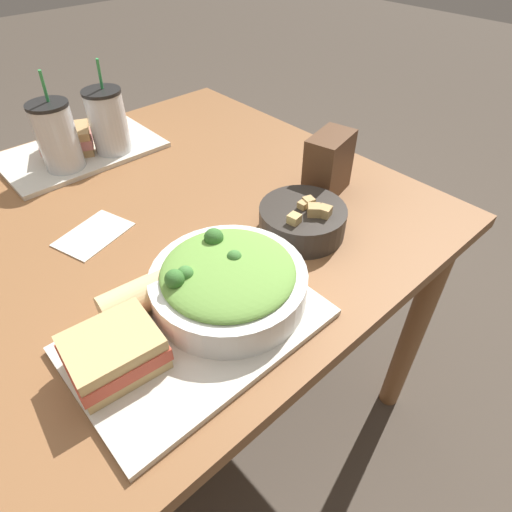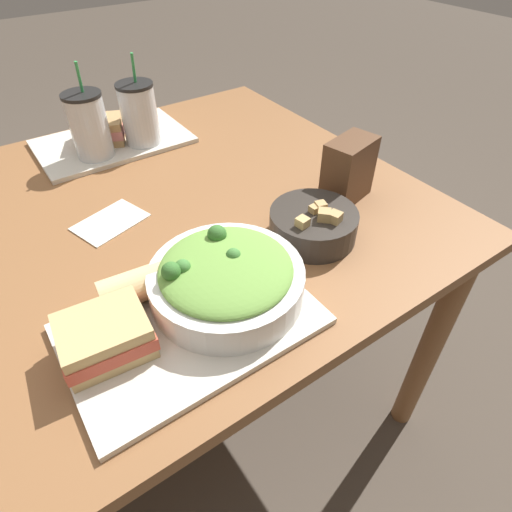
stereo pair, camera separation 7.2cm
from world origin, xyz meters
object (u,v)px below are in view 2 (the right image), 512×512
(baguette_near, at_px, (145,283))
(chip_bag, at_px, (348,170))
(salad_bowl, at_px, (226,278))
(drink_cup_dark, at_px, (90,128))
(napkin_folded, at_px, (110,222))
(soup_bowl, at_px, (313,224))
(sandwich_near, at_px, (105,336))
(sandwich_far, at_px, (100,130))
(drink_cup_red, at_px, (140,116))

(baguette_near, xyz_separation_m, chip_bag, (0.51, 0.04, 0.03))
(salad_bowl, distance_m, drink_cup_dark, 0.62)
(baguette_near, height_order, napkin_folded, baguette_near)
(baguette_near, height_order, chip_bag, chip_bag)
(salad_bowl, xyz_separation_m, soup_bowl, (0.24, 0.05, -0.02))
(salad_bowl, xyz_separation_m, napkin_folded, (-0.09, 0.33, -0.05))
(salad_bowl, bearing_deg, chip_bag, 16.93)
(soup_bowl, relative_size, sandwich_near, 1.26)
(sandwich_far, height_order, drink_cup_dark, drink_cup_dark)
(soup_bowl, height_order, baguette_near, soup_bowl)
(soup_bowl, distance_m, chip_bag, 0.18)
(salad_bowl, height_order, sandwich_far, salad_bowl)
(salad_bowl, relative_size, chip_bag, 1.87)
(salad_bowl, distance_m, soup_bowl, 0.24)
(sandwich_near, xyz_separation_m, sandwich_far, (0.24, 0.69, 0.00))
(drink_cup_dark, bearing_deg, sandwich_far, 60.02)
(soup_bowl, relative_size, drink_cup_dark, 0.76)
(salad_bowl, distance_m, drink_cup_red, 0.64)
(salad_bowl, height_order, drink_cup_red, drink_cup_red)
(drink_cup_dark, relative_size, chip_bag, 1.66)
(sandwich_near, height_order, drink_cup_red, drink_cup_red)
(napkin_folded, bearing_deg, soup_bowl, -41.05)
(drink_cup_dark, bearing_deg, chip_bag, -50.71)
(sandwich_near, bearing_deg, chip_bag, 16.32)
(sandwich_near, distance_m, drink_cup_dark, 0.65)
(drink_cup_dark, distance_m, drink_cup_red, 0.13)
(drink_cup_dark, relative_size, napkin_folded, 1.41)
(drink_cup_dark, bearing_deg, salad_bowl, -88.48)
(soup_bowl, relative_size, chip_bag, 1.26)
(soup_bowl, bearing_deg, chip_bag, 24.09)
(sandwich_far, bearing_deg, salad_bowl, -67.98)
(baguette_near, bearing_deg, salad_bowl, -117.58)
(chip_bag, bearing_deg, soup_bowl, -169.25)
(soup_bowl, xyz_separation_m, chip_bag, (0.16, 0.07, 0.04))
(salad_bowl, height_order, chip_bag, chip_bag)
(baguette_near, bearing_deg, napkin_folded, 0.02)
(sandwich_near, height_order, drink_cup_dark, drink_cup_dark)
(soup_bowl, xyz_separation_m, napkin_folded, (-0.33, 0.28, -0.03))
(sandwich_near, bearing_deg, sandwich_far, 76.56)
(drink_cup_red, bearing_deg, drink_cup_dark, 180.00)
(baguette_near, distance_m, napkin_folded, 0.26)
(baguette_near, relative_size, chip_bag, 1.07)
(napkin_folded, bearing_deg, salad_bowl, -74.97)
(salad_bowl, bearing_deg, soup_bowl, 11.82)
(sandwich_far, xyz_separation_m, drink_cup_dark, (-0.04, -0.07, 0.04))
(sandwich_far, relative_size, drink_cup_dark, 0.67)
(sandwich_far, bearing_deg, drink_cup_red, -13.09)
(sandwich_far, distance_m, drink_cup_dark, 0.09)
(soup_bowl, relative_size, drink_cup_red, 0.77)
(sandwich_near, bearing_deg, drink_cup_dark, 77.95)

